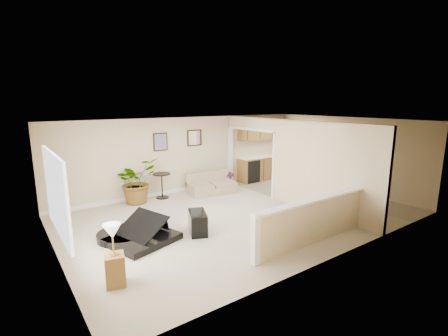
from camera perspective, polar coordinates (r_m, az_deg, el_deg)
floor at (r=8.91m, az=3.09°, el=-8.13°), size 9.00×9.00×0.00m
back_wall at (r=11.03m, az=-6.58°, el=2.38°), size 9.00×0.04×2.50m
front_wall at (r=6.57m, az=19.75°, el=-4.64°), size 9.00×0.04×2.50m
left_wall at (r=6.82m, az=-28.00°, el=-4.74°), size 0.04×6.00×2.50m
right_wall at (r=11.87m, az=20.45°, el=2.37°), size 0.04×6.00×2.50m
ceiling at (r=8.40m, az=3.27°, el=8.12°), size 9.00×6.00×0.04m
kitchen_vinyl at (r=11.06m, az=16.02°, el=-4.60°), size 2.70×6.00×0.01m
interior_partition at (r=9.95m, az=10.39°, el=1.07°), size 0.18×5.99×2.50m
pony_half_wall at (r=7.25m, az=15.13°, el=-8.92°), size 3.42×0.22×1.00m
left_window at (r=6.29m, az=-27.42°, el=-4.09°), size 0.05×2.15×1.45m
wall_art_left at (r=10.52m, az=-11.11°, el=4.53°), size 0.48×0.04×0.58m
wall_mirror at (r=11.08m, az=-5.21°, el=5.32°), size 0.55×0.04×0.55m
kitchen_cabinets at (r=12.72m, az=6.74°, el=1.87°), size 2.36×0.65×2.33m
piano at (r=7.39m, az=-14.90°, el=-8.39°), size 1.83×1.83×1.27m
piano_bench at (r=7.67m, az=-4.66°, el=-9.54°), size 0.64×0.83×0.49m
loveseat at (r=10.86m, az=-2.43°, el=-2.64°), size 1.64×1.07×0.88m
accent_table at (r=10.39m, az=-10.86°, el=-2.48°), size 0.55×0.55×0.80m
palm_plant at (r=10.06m, az=-15.16°, el=-2.29°), size 1.52×1.43×1.35m
small_plant at (r=11.40m, az=1.04°, el=-2.40°), size 0.42×0.42×0.58m
lamp_stand at (r=5.84m, az=-18.74°, el=-15.03°), size 0.38×0.38×1.07m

